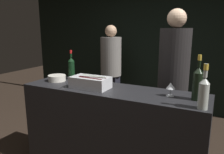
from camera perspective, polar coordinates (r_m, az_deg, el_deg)
wall_back_chalkboard at (r=4.38m, az=14.06°, el=9.70°), size 6.40×0.06×2.80m
bar_counter at (r=2.41m, az=-0.29°, el=-14.50°), size 1.91×0.52×0.99m
ice_bin_with_bottles at (r=2.26m, az=-5.51°, el=-1.22°), size 0.40×0.23×0.13m
bowl_white at (r=2.64m, az=-14.20°, el=-0.22°), size 0.21×0.21×0.07m
wine_glass at (r=2.04m, az=15.06°, el=-2.35°), size 0.08×0.08×0.13m
candle_votive at (r=2.57m, az=-6.97°, el=-0.56°), size 0.06×0.06×0.05m
rose_wine_bottle at (r=1.79m, az=22.85°, el=-3.45°), size 0.08×0.08×0.35m
champagne_bottle at (r=1.99m, az=21.46°, el=-1.33°), size 0.08×0.08×0.39m
red_wine_bottle_burgundy at (r=2.70m, az=-10.56°, el=2.47°), size 0.08×0.08×0.35m
person_in_hoodie at (r=3.99m, az=-0.29°, el=2.80°), size 0.38×0.38×1.65m
person_blond_tee at (r=2.63m, az=15.66°, el=-0.57°), size 0.35×0.35×1.80m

